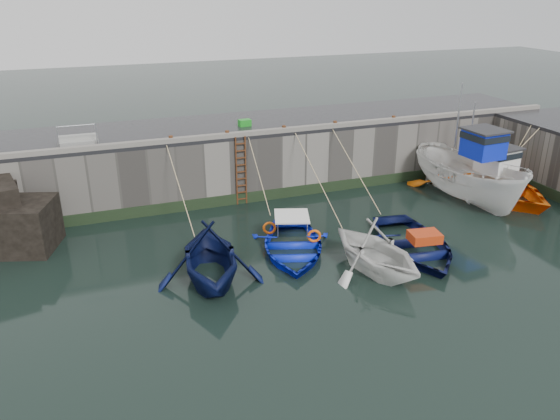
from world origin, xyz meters
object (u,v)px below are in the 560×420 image
object	(u,v)px
bollard_d	(335,124)
bollard_e	(394,119)
bollard_c	(284,129)
bollard_a	(171,139)
boat_near_blacktrim	(374,270)
boat_far_white	(469,178)
boat_near_navy	(413,250)
boat_near_blue	(292,252)
boat_near_white	(211,279)
fish_crate	(245,123)
ladder	(241,171)
bollard_b	(227,134)
boat_far_orange	(484,183)

from	to	relation	value
bollard_d	bollard_e	bearing A→B (deg)	0.00
bollard_c	bollard_a	bearing A→B (deg)	180.00
bollard_d	boat_near_blacktrim	bearing A→B (deg)	-105.23
boat_near_blacktrim	boat_far_white	distance (m)	8.81
boat_near_navy	bollard_d	size ratio (longest dim) A/B	18.39
boat_far_white	bollard_d	world-z (taller)	boat_far_white
boat_near_blue	bollard_e	world-z (taller)	bollard_e
boat_near_white	boat_near_blacktrim	bearing A→B (deg)	-5.92
boat_near_blue	boat_near_blacktrim	xyz separation A→B (m)	(2.20, -2.39, 0.00)
bollard_a	boat_near_navy	bearing A→B (deg)	-42.78
fish_crate	boat_far_white	bearing A→B (deg)	-33.26
bollard_a	bollard_c	xyz separation A→B (m)	(5.20, 0.00, 0.00)
ladder	bollard_c	bearing A→B (deg)	8.67
fish_crate	bollard_d	size ratio (longest dim) A/B	2.03
bollard_a	bollard_b	size ratio (longest dim) A/B	1.00
bollard_b	bollard_a	bearing A→B (deg)	180.00
bollard_b	bollard_c	bearing A→B (deg)	0.00
boat_far_white	boat_near_white	bearing A→B (deg)	-170.47
boat_near_white	boat_far_white	size ratio (longest dim) A/B	0.65
boat_near_white	bollard_b	distance (m)	7.88
bollard_b	bollard_d	size ratio (longest dim) A/B	1.00
boat_near_white	bollard_a	world-z (taller)	bollard_a
boat_near_blacktrim	fish_crate	xyz separation A→B (m)	(-1.78, 9.76, 3.31)
boat_near_blue	boat_far_white	xyz separation A→B (m)	(9.69, 2.12, 1.11)
bollard_b	ladder	bearing A→B (deg)	-33.86
fish_crate	bollard_a	distance (m)	4.16
bollard_a	bollard_d	xyz separation A→B (m)	(7.80, 0.00, 0.00)
boat_near_blue	boat_far_white	bearing A→B (deg)	30.61
boat_near_blacktrim	boat_far_orange	bearing A→B (deg)	17.72
boat_far_orange	fish_crate	size ratio (longest dim) A/B	14.32
ladder	fish_crate	xyz separation A→B (m)	(0.81, 2.00, 1.72)
boat_near_blacktrim	boat_near_navy	bearing A→B (deg)	9.83
bollard_a	bollard_e	distance (m)	11.00
boat_near_white	bollard_b	bearing A→B (deg)	77.44
boat_near_blacktrim	bollard_b	world-z (taller)	bollard_b
boat_near_navy	boat_far_orange	size ratio (longest dim) A/B	0.63
ladder	bollard_d	distance (m)	5.11
bollard_a	boat_near_blue	bearing A→B (deg)	-59.25
boat_near_white	bollard_e	xyz separation A→B (m)	(11.03, 6.69, 3.30)
ladder	boat_far_orange	distance (m)	11.85
ladder	boat_near_blue	xyz separation A→B (m)	(0.39, -5.37, -1.59)
boat_far_white	bollard_b	bearing A→B (deg)	157.48
boat_near_navy	bollard_e	xyz separation A→B (m)	(3.21, 7.21, 3.30)
boat_near_navy	boat_far_white	distance (m)	6.51
boat_near_blacktrim	bollard_a	distance (m)	10.38
bollard_d	bollard_c	bearing A→B (deg)	180.00
boat_near_blue	bollard_c	xyz separation A→B (m)	(1.81, 5.71, 3.30)
boat_far_orange	ladder	bearing A→B (deg)	160.02
boat_far_white	bollard_b	distance (m)	11.39
boat_near_white	boat_far_orange	size ratio (longest dim) A/B	0.56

